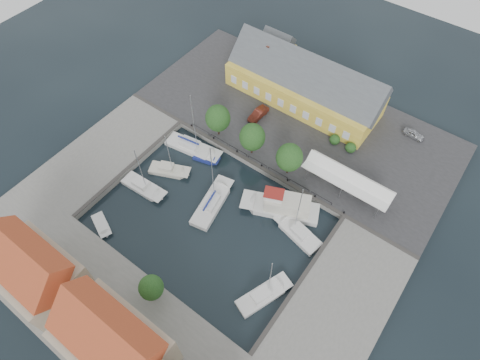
% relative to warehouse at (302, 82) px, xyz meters
% --- Properties ---
extents(ground, '(140.00, 140.00, 0.00)m').
position_rel_warehouse_xyz_m(ground, '(2.60, -28.36, -4.43)').
color(ground, black).
rests_on(ground, ground).
extents(north_quay, '(56.00, 26.00, 1.00)m').
position_rel_warehouse_xyz_m(north_quay, '(2.60, -5.36, -3.93)').
color(north_quay, '#2D2D30').
rests_on(north_quay, ground).
extents(west_quay, '(12.00, 24.00, 1.00)m').
position_rel_warehouse_xyz_m(west_quay, '(-19.40, -30.36, -3.93)').
color(west_quay, slate).
rests_on(west_quay, ground).
extents(east_quay, '(12.00, 24.00, 1.00)m').
position_rel_warehouse_xyz_m(east_quay, '(24.60, -30.36, -3.93)').
color(east_quay, slate).
rests_on(east_quay, ground).
extents(south_bank, '(56.00, 14.00, 1.00)m').
position_rel_warehouse_xyz_m(south_bank, '(2.60, -49.36, -3.93)').
color(south_bank, slate).
rests_on(south_bank, ground).
extents(quay_edge_fittings, '(56.00, 24.72, 0.40)m').
position_rel_warehouse_xyz_m(quay_edge_fittings, '(2.62, -23.61, -3.37)').
color(quay_edge_fittings, '#383533').
rests_on(quay_edge_fittings, north_quay).
extents(warehouse, '(28.56, 14.00, 9.55)m').
position_rel_warehouse_xyz_m(warehouse, '(0.00, 0.00, 0.00)').
color(warehouse, gold).
rests_on(warehouse, north_quay).
extents(tent_canopy, '(14.00, 4.00, 2.83)m').
position_rel_warehouse_xyz_m(tent_canopy, '(16.60, -13.86, -0.74)').
color(tent_canopy, white).
rests_on(tent_canopy, north_quay).
extents(quay_trees, '(18.20, 4.20, 6.30)m').
position_rel_warehouse_xyz_m(quay_trees, '(0.60, -16.36, 0.45)').
color(quay_trees, black).
rests_on(quay_trees, north_quay).
extents(car_silver, '(3.72, 1.69, 1.24)m').
position_rel_warehouse_xyz_m(car_silver, '(20.85, 3.14, -2.81)').
color(car_silver, '#AEB0B6').
rests_on(car_silver, north_quay).
extents(car_red, '(1.80, 4.55, 1.48)m').
position_rel_warehouse_xyz_m(car_red, '(-3.29, -8.90, -2.69)').
color(car_red, maroon).
rests_on(car_red, north_quay).
extents(center_sailboat, '(4.70, 10.10, 13.33)m').
position_rel_warehouse_xyz_m(center_sailboat, '(1.32, -27.95, -4.06)').
color(center_sailboat, silver).
rests_on(center_sailboat, ground).
extents(trawler, '(12.37, 7.98, 5.00)m').
position_rel_warehouse_xyz_m(trawler, '(10.62, -22.18, -3.41)').
color(trawler, silver).
rests_on(trawler, ground).
extents(east_boat_a, '(8.33, 4.35, 11.39)m').
position_rel_warehouse_xyz_m(east_boat_a, '(14.68, -24.30, -4.17)').
color(east_boat_a, silver).
rests_on(east_boat_a, ground).
extents(east_boat_c, '(5.17, 8.26, 10.29)m').
position_rel_warehouse_xyz_m(east_boat_c, '(15.84, -35.14, -4.17)').
color(east_boat_c, silver).
rests_on(east_boat_c, ground).
extents(west_boat_a, '(10.47, 4.41, 13.25)m').
position_rel_warehouse_xyz_m(west_boat_a, '(-8.53, -21.07, -4.16)').
color(west_boat_a, silver).
rests_on(west_boat_a, ground).
extents(west_boat_b, '(7.07, 4.84, 9.51)m').
position_rel_warehouse_xyz_m(west_boat_b, '(-8.46, -27.08, -4.17)').
color(west_boat_b, beige).
rests_on(west_boat_b, ground).
extents(west_boat_c, '(8.02, 2.95, 10.71)m').
position_rel_warehouse_xyz_m(west_boat_c, '(-9.47, -31.97, -4.17)').
color(west_boat_c, silver).
rests_on(west_boat_c, ground).
extents(launch_sw, '(4.86, 3.32, 0.98)m').
position_rel_warehouse_xyz_m(launch_sw, '(-9.71, -40.61, -4.34)').
color(launch_sw, silver).
rests_on(launch_sw, ground).
extents(launch_nw, '(4.75, 2.85, 0.88)m').
position_rel_warehouse_xyz_m(launch_nw, '(-5.20, -21.41, -4.34)').
color(launch_nw, navy).
rests_on(launch_nw, ground).
extents(townhouses, '(36.30, 8.50, 12.00)m').
position_rel_warehouse_xyz_m(townhouses, '(4.52, -51.60, 1.40)').
color(townhouses, '#B7A98C').
rests_on(townhouses, south_bank).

